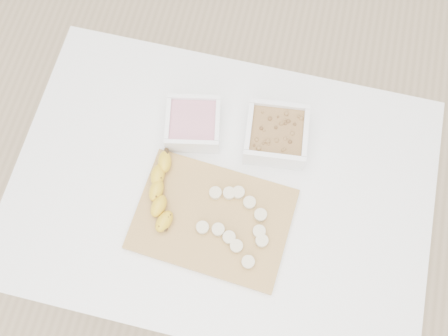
% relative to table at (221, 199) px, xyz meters
% --- Properties ---
extents(ground, '(3.50, 3.50, 0.00)m').
position_rel_table_xyz_m(ground, '(0.00, 0.00, -0.65)').
color(ground, '#C6AD89').
rests_on(ground, ground).
extents(table, '(1.00, 0.70, 0.75)m').
position_rel_table_xyz_m(table, '(0.00, 0.00, 0.00)').
color(table, white).
rests_on(table, ground).
extents(bowl_yogurt, '(0.15, 0.15, 0.06)m').
position_rel_table_xyz_m(bowl_yogurt, '(-0.10, 0.13, 0.13)').
color(bowl_yogurt, white).
rests_on(bowl_yogurt, table).
extents(bowl_granola, '(0.16, 0.16, 0.07)m').
position_rel_table_xyz_m(bowl_granola, '(0.10, 0.15, 0.13)').
color(bowl_granola, white).
rests_on(bowl_granola, table).
extents(cutting_board, '(0.37, 0.28, 0.01)m').
position_rel_table_xyz_m(cutting_board, '(-0.00, -0.08, 0.10)').
color(cutting_board, '#B28246').
rests_on(cutting_board, table).
extents(banana, '(0.06, 0.19, 0.03)m').
position_rel_table_xyz_m(banana, '(-0.13, -0.05, 0.13)').
color(banana, gold).
rests_on(banana, cutting_board).
extents(banana_slices, '(0.17, 0.18, 0.02)m').
position_rel_table_xyz_m(banana_slices, '(0.06, -0.08, 0.12)').
color(banana_slices, beige).
rests_on(banana_slices, cutting_board).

